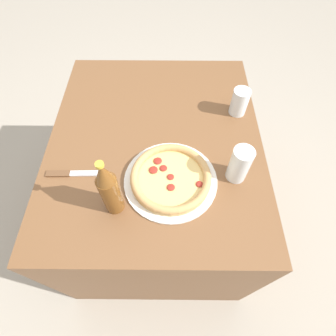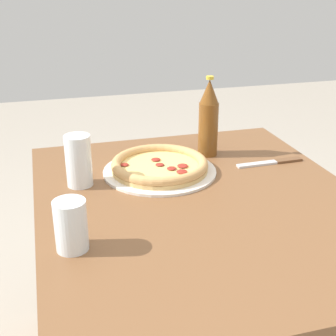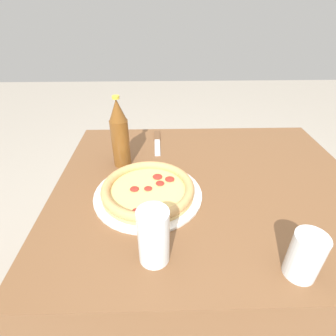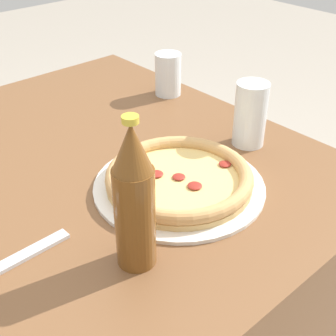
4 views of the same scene
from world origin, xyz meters
The scene contains 6 objects.
table centered at (0.00, 0.00, 0.36)m, with size 1.03×0.86×0.72m.
pizza_salami centered at (0.20, 0.06, 0.74)m, with size 0.34×0.34×0.04m.
glass_cola centered at (0.18, 0.30, 0.79)m, with size 0.07×0.07×0.15m.
glass_iced_tea centered at (-0.15, 0.35, 0.77)m, with size 0.07×0.07×0.12m.
beer_bottle centered at (0.31, -0.13, 0.84)m, with size 0.06×0.06×0.26m.
knife centered at (0.18, -0.30, 0.72)m, with size 0.03×0.22×0.01m.
Camera 2 is at (-1.04, 0.39, 1.28)m, focal length 50.00 mm.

